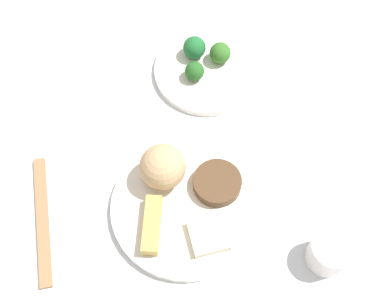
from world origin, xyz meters
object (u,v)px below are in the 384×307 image
object	(u,v)px
teacup	(329,253)
chopsticks_pair	(43,220)
broccoli_plate	(207,70)
main_plate	(185,208)

from	to	relation	value
teacup	chopsticks_pair	world-z (taller)	teacup
broccoli_plate	teacup	bearing A→B (deg)	-145.36
chopsticks_pair	broccoli_plate	bearing A→B (deg)	-33.94
teacup	broccoli_plate	bearing A→B (deg)	34.64
main_plate	chopsticks_pair	size ratio (longest dim) A/B	1.09
main_plate	broccoli_plate	bearing A→B (deg)	0.22
broccoli_plate	teacup	size ratio (longest dim) A/B	3.18
teacup	chopsticks_pair	bearing A→B (deg)	90.41
main_plate	teacup	world-z (taller)	teacup
main_plate	chopsticks_pair	distance (m)	0.25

